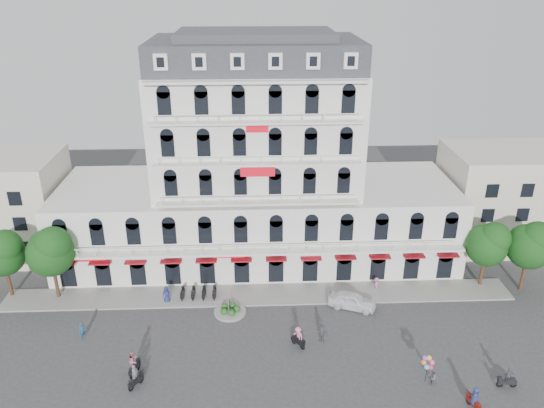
{
  "coord_description": "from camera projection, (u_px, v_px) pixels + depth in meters",
  "views": [
    {
      "loc": [
        -0.65,
        -38.15,
        31.38
      ],
      "look_at": [
        1.37,
        10.0,
        10.07
      ],
      "focal_mm": 35.0,
      "sensor_mm": 36.0,
      "label": 1
    }
  ],
  "objects": [
    {
      "name": "sidewalk",
      "position": [
        259.0,
        295.0,
        55.77
      ],
      "size": [
        53.0,
        4.0,
        0.16
      ],
      "primitive_type": "cube",
      "color": "gray",
      "rests_on": "ground"
    },
    {
      "name": "pedestrian_left",
      "position": [
        167.0,
        295.0,
        54.27
      ],
      "size": [
        0.93,
        0.61,
        1.87
      ],
      "primitive_type": "imported",
      "rotation": [
        0.0,
        0.0,
        -0.02
      ],
      "color": "navy",
      "rests_on": "ground"
    },
    {
      "name": "pedestrian_far",
      "position": [
        82.0,
        331.0,
        48.94
      ],
      "size": [
        0.73,
        0.75,
        1.75
      ],
      "primitive_type": "imported",
      "rotation": [
        0.0,
        0.0,
        0.85
      ],
      "color": "navy",
      "rests_on": "ground"
    },
    {
      "name": "flank_building_east",
      "position": [
        503.0,
        197.0,
        64.58
      ],
      "size": [
        14.0,
        10.0,
        12.0
      ],
      "primitive_type": "cube",
      "color": "beige",
      "rests_on": "ground"
    },
    {
      "name": "traffic_island",
      "position": [
        230.0,
        311.0,
        52.85
      ],
      "size": [
        3.2,
        3.2,
        1.6
      ],
      "color": "gray",
      "rests_on": "ground"
    },
    {
      "name": "tree_east_inner",
      "position": [
        488.0,
        243.0,
        55.51
      ],
      "size": [
        4.4,
        4.37,
        7.57
      ],
      "color": "#382314",
      "rests_on": "ground"
    },
    {
      "name": "balloon_vendor",
      "position": [
        430.0,
        371.0,
        43.43
      ],
      "size": [
        1.39,
        1.29,
        2.45
      ],
      "color": "slate",
      "rests_on": "ground"
    },
    {
      "name": "tree_west_outer",
      "position": [
        2.0,
        251.0,
        53.54
      ],
      "size": [
        4.5,
        4.48,
        7.76
      ],
      "color": "#382314",
      "rests_on": "ground"
    },
    {
      "name": "pedestrian_right",
      "position": [
        376.0,
        284.0,
        56.44
      ],
      "size": [
        1.12,
        1.0,
        1.5
      ],
      "primitive_type": "imported",
      "rotation": [
        0.0,
        0.0,
        3.73
      ],
      "color": "#C1669F",
      "rests_on": "ground"
    },
    {
      "name": "tree_east_outer",
      "position": [
        531.0,
        244.0,
        54.62
      ],
      "size": [
        4.65,
        4.65,
        8.05
      ],
      "color": "#382314",
      "rests_on": "ground"
    },
    {
      "name": "main_building",
      "position": [
        257.0,
        177.0,
        59.99
      ],
      "size": [
        45.0,
        15.0,
        25.8
      ],
      "color": "silver",
      "rests_on": "ground"
    },
    {
      "name": "rider_west",
      "position": [
        135.0,
        377.0,
        43.2
      ],
      "size": [
        1.14,
        1.47,
        2.18
      ],
      "rotation": [
        0.0,
        0.0,
        0.97
      ],
      "color": "black",
      "rests_on": "ground"
    },
    {
      "name": "pedestrian_mid",
      "position": [
        322.0,
        333.0,
        48.51
      ],
      "size": [
        1.18,
        0.98,
        1.88
      ],
      "primitive_type": "imported",
      "rotation": [
        0.0,
        0.0,
        2.58
      ],
      "color": "#5C5C63",
      "rests_on": "ground"
    },
    {
      "name": "flank_building_west",
      "position": [
        2.0,
        206.0,
        62.28
      ],
      "size": [
        14.0,
        10.0,
        12.0
      ],
      "primitive_type": "cube",
      "color": "beige",
      "rests_on": "ground"
    },
    {
      "name": "rider_center",
      "position": [
        298.0,
        336.0,
        47.82
      ],
      "size": [
        1.24,
        1.38,
        2.1
      ],
      "rotation": [
        0.0,
        0.0,
        5.41
      ],
      "color": "black",
      "rests_on": "ground"
    },
    {
      "name": "rider_southwest",
      "position": [
        134.0,
        362.0,
        44.5
      ],
      "size": [
        0.95,
        1.65,
        2.31
      ],
      "rotation": [
        0.0,
        0.0,
        1.25
      ],
      "color": "black",
      "rests_on": "ground"
    },
    {
      "name": "parked_car",
      "position": [
        352.0,
        300.0,
        53.5
      ],
      "size": [
        5.22,
        3.53,
        1.65
      ],
      "primitive_type": "imported",
      "rotation": [
        0.0,
        0.0,
        1.21
      ],
      "color": "white",
      "rests_on": "ground"
    },
    {
      "name": "ground",
      "position": [
        261.0,
        352.0,
        47.58
      ],
      "size": [
        120.0,
        120.0,
        0.0
      ],
      "primitive_type": "plane",
      "color": "#38383A",
      "rests_on": "ground"
    },
    {
      "name": "tree_west_inner",
      "position": [
        50.0,
        250.0,
        53.14
      ],
      "size": [
        4.76,
        4.76,
        8.25
      ],
      "color": "#382314",
      "rests_on": "ground"
    },
    {
      "name": "rider_east",
      "position": [
        475.0,
        399.0,
        40.97
      ],
      "size": [
        0.78,
        1.66,
        2.09
      ],
      "rotation": [
        0.0,
        0.0,
        1.87
      ],
      "color": "maroon",
      "rests_on": "ground"
    },
    {
      "name": "rider_northeast",
      "position": [
        508.0,
        378.0,
        43.17
      ],
      "size": [
        1.7,
        0.45,
        1.96
      ],
      "rotation": [
        0.0,
        0.0,
        3.07
      ],
      "color": "black",
      "rests_on": "ground"
    },
    {
      "name": "parked_scooter_row",
      "position": [
        199.0,
        298.0,
        55.38
      ],
      "size": [
        4.4,
        1.8,
        1.1
      ],
      "primitive_type": null,
      "color": "black",
      "rests_on": "ground"
    }
  ]
}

